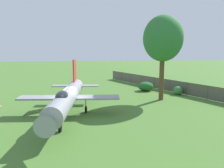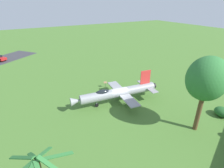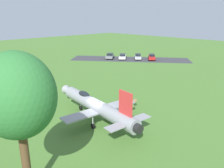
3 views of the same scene
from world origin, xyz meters
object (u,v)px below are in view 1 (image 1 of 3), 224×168
at_px(shrub_near_fence, 146,86).
at_px(display_jet, 67,97).
at_px(shade_tree, 163,39).
at_px(shrub_by_tree, 178,90).

bearing_deg(shrub_near_fence, display_jet, 137.06).
relative_size(shade_tree, shrub_by_tree, 7.85).
bearing_deg(shade_tree, shrub_by_tree, -52.69).
xyz_separation_m(display_jet, shrub_near_fence, (11.40, -10.61, -1.16)).
bearing_deg(shrub_near_fence, shade_tree, -179.80).
bearing_deg(shade_tree, shrub_near_fence, 0.20).
bearing_deg(shrub_by_tree, shade_tree, 127.31).
height_order(shade_tree, shrub_by_tree, shade_tree).
relative_size(display_jet, shade_tree, 1.50).
xyz_separation_m(shade_tree, shrub_by_tree, (2.53, -3.32, -6.52)).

